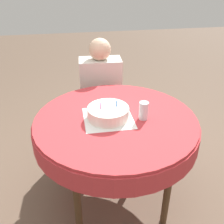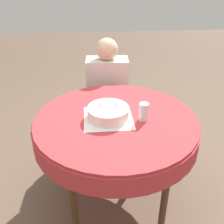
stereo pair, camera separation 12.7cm
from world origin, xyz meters
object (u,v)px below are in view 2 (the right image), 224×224
object	(u,v)px
person	(108,85)
drinking_glass	(144,112)
chair	(108,99)
birthday_cake	(108,113)

from	to	relation	value
person	drinking_glass	distance (m)	0.87
chair	person	xyz separation A→B (m)	(-0.01, -0.09, 0.20)
chair	drinking_glass	distance (m)	1.01
birthday_cake	drinking_glass	size ratio (longest dim) A/B	2.28
chair	birthday_cake	bearing A→B (deg)	-90.47
chair	drinking_glass	xyz separation A→B (m)	(0.18, -0.92, 0.36)
chair	birthday_cake	size ratio (longest dim) A/B	3.13
chair	drinking_glass	world-z (taller)	chair
chair	birthday_cake	xyz separation A→B (m)	(-0.06, -0.88, 0.34)
person	birthday_cake	xyz separation A→B (m)	(-0.05, -0.79, 0.14)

